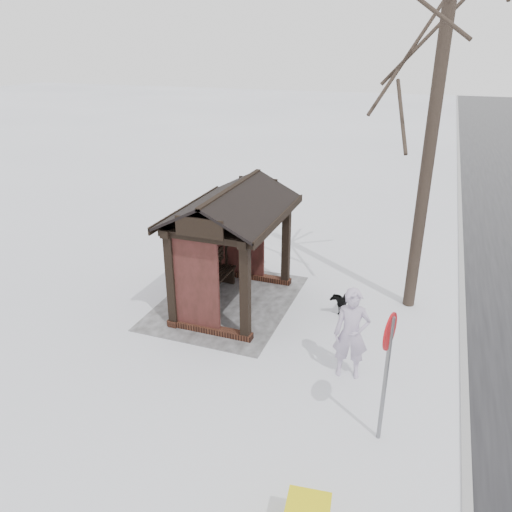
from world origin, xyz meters
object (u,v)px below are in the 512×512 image
Objects in this scene: tree_near at (444,43)px; dog at (341,301)px; pedestrian at (351,334)px; bus_shelter at (227,223)px; road_sign at (388,352)px.

tree_near is 12.53× the size of dog.
pedestrian is at bearing -61.28° from dog.
pedestrian is at bearing -14.65° from tree_near.
pedestrian is 2.64m from dog.
dog is at bearing 100.39° from bus_shelter.
bus_shelter is 1.89× the size of pedestrian.
tree_near is at bearing 46.64° from dog.
tree_near reaches higher than road_sign.
bus_shelter is 5.54m from road_sign.
bus_shelter is 6.10m from tree_near.
dog is 4.52m from road_sign.
tree_near is (-1.50, 4.36, 3.99)m from bus_shelter.
pedestrian is 1.92m from road_sign.
tree_near reaches higher than pedestrian.
pedestrian is (3.46, -0.90, -5.20)m from tree_near.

